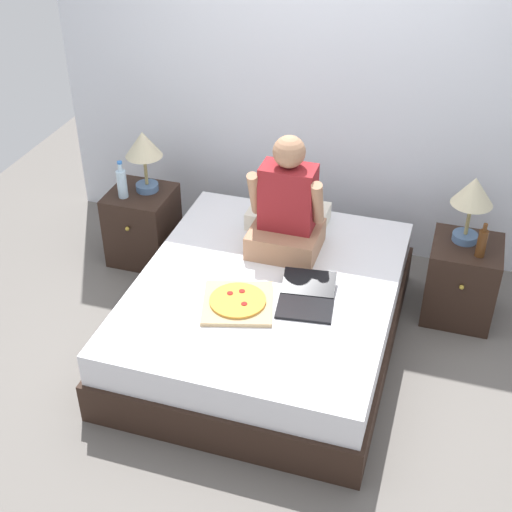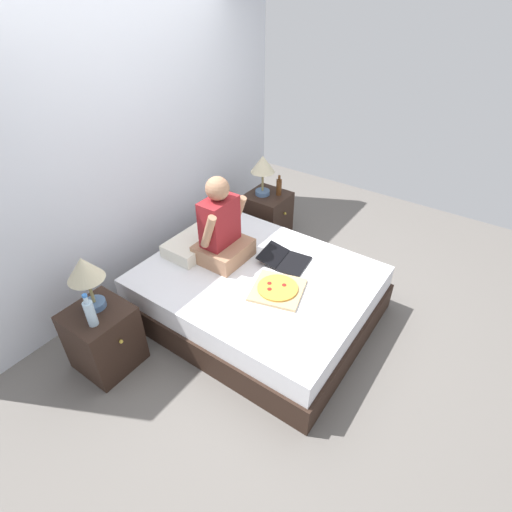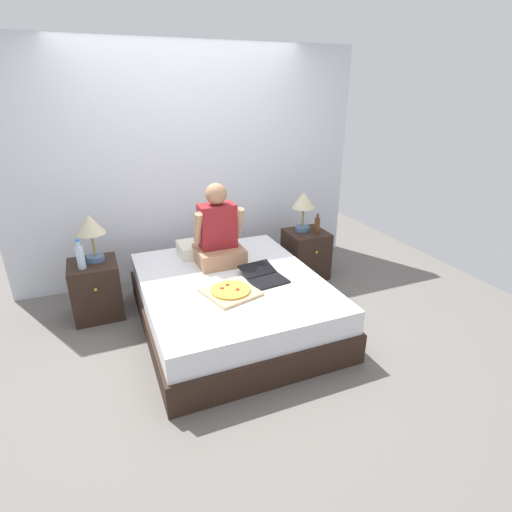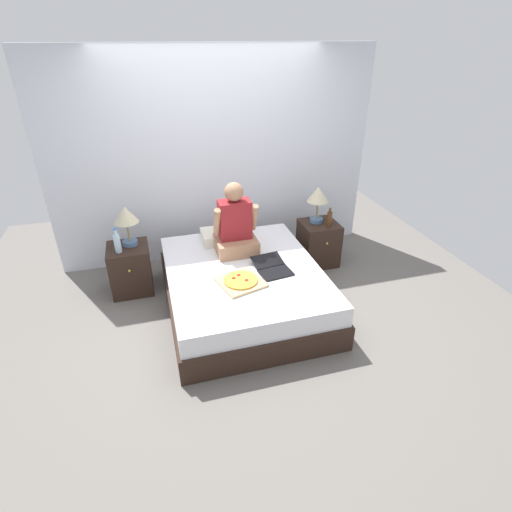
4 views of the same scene
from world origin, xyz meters
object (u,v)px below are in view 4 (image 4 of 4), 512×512
Objects in this scene: person_seated at (235,227)px; pizza_box at (241,281)px; laptop at (273,269)px; lamp_on_right_nightstand at (318,197)px; lamp_on_left_nightstand at (126,217)px; nightstand_left at (131,269)px; bed at (244,287)px; beer_bottle at (329,219)px; nightstand_right at (318,243)px; water_bottle at (117,243)px.

person_seated is 0.72m from pizza_box.
laptop is at bearing 20.49° from pizza_box.
lamp_on_right_nightstand is 1.00× the size of laptop.
pizza_box is at bearing -99.36° from person_seated.
lamp_on_left_nightstand is at bearing 148.93° from laptop.
lamp_on_right_nightstand reaches higher than nightstand_left.
beer_bottle reaches higher than bed.
lamp_on_right_nightstand reaches higher than laptop.
person_seated is at bearing 80.64° from pizza_box.
nightstand_right is 1.55m from pizza_box.
laptop is at bearing -62.93° from person_seated.
lamp_on_right_nightstand is (-0.03, 0.05, 0.60)m from nightstand_right.
laptop is at bearing -134.97° from lamp_on_right_nightstand.
person_seated reaches higher than lamp_on_right_nightstand.
lamp_on_left_nightstand is 1.00× the size of laptop.
lamp_on_right_nightstand is (2.33, 0.14, 0.22)m from water_bottle.
person_seated reaches higher than bed.
water_bottle is 1.41m from pizza_box.
water_bottle is 0.51× the size of nightstand_right.
person_seated is (1.15, -0.26, 0.48)m from nightstand_left.
lamp_on_right_nightstand reaches higher than pizza_box.
lamp_on_right_nightstand is at bearing 15.99° from person_seated.
lamp_on_right_nightstand is at bearing 32.46° from bed.
pizza_box is at bearing -141.11° from lamp_on_right_nightstand.
lamp_on_right_nightstand is at bearing 3.44° from water_bottle.
laptop is at bearing -137.76° from nightstand_right.
nightstand_right is 2.37× the size of beer_bottle.
nightstand_right is 1.21× the size of lamp_on_right_nightstand.
water_bottle reaches higher than beer_bottle.
beer_bottle is at bearing 24.67° from bed.
nightstand_right is 0.70× the size of person_seated.
nightstand_left is 2.37× the size of beer_bottle.
laptop is (1.38, -0.83, -0.38)m from lamp_on_left_nightstand.
nightstand_right is at bearing 0.00° from nightstand_left.
lamp_on_right_nightstand reaches higher than beer_bottle.
lamp_on_right_nightstand is 1.23m from laptop.
nightstand_right is (2.36, 0.09, -0.38)m from water_bottle.
lamp_on_left_nightstand is at bearing 178.72° from nightstand_right.
water_bottle is at bearing -130.60° from lamp_on_left_nightstand.
water_bottle is (-0.12, -0.14, -0.22)m from lamp_on_left_nightstand.
nightstand_left is 1.28m from person_seated.
nightstand_left and nightstand_right have the same top height.
person_seated is at bearing -172.21° from beer_bottle.
nightstand_right is (1.14, 0.65, 0.04)m from bed.
beer_bottle is at bearing -0.24° from water_bottle.
lamp_on_right_nightstand is 1.96× the size of beer_bottle.
beer_bottle is (0.10, -0.15, -0.23)m from lamp_on_right_nightstand.
nightstand_left is at bearing 150.09° from bed.
bed is 1.39m from beer_bottle.
nightstand_right is 1.11× the size of pizza_box.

